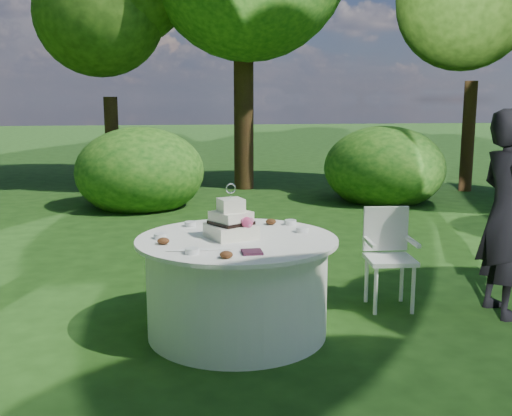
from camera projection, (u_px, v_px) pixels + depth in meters
The scene contains 9 objects.
ground at pixel (237, 332), 4.75m from camera, with size 80.00×80.00×0.00m, color #17350E.
napkins at pixel (252, 252), 4.15m from camera, with size 0.14×0.14×0.02m, color #421C31.
feather_plume at pixel (199, 250), 4.23m from camera, with size 0.48×0.07×0.01m, color white.
guest at pixel (507, 214), 5.03m from camera, with size 0.64×0.42×1.75m, color black.
table at pixel (237, 285), 4.68m from camera, with size 1.56×1.56×0.77m.
cake at pixel (231, 223), 4.60m from camera, with size 0.42×0.42×0.43m.
chair at pixel (388, 249), 5.30m from camera, with size 0.45×0.44×0.88m.
votives at pixel (229, 232), 4.73m from camera, with size 1.23×1.02×0.04m.
petal_cups at pixel (223, 238), 4.51m from camera, with size 1.00×1.13×0.05m.
Camera 1 is at (-0.57, -4.46, 1.82)m, focal length 42.00 mm.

